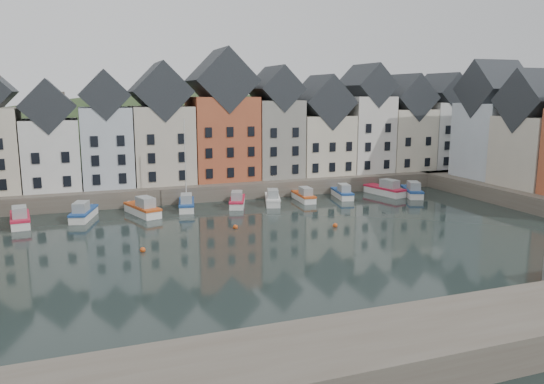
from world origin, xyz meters
TOP-DOWN VIEW (x-y plane):
  - ground at (0.00, 0.00)m, footprint 260.00×260.00m
  - far_quay at (0.00, 30.00)m, footprint 90.00×16.00m
  - near_wall at (-10.00, -22.00)m, footprint 50.00×6.00m
  - hillside at (0.02, 56.00)m, footprint 153.60×70.40m
  - far_terrace at (3.21, 28.00)m, footprint 72.37×8.16m
  - right_terrace at (36.00, 8.07)m, footprint 8.30×24.25m
  - mooring_buoys at (-4.00, 5.33)m, footprint 20.50×5.50m
  - boat_a at (-25.05, 17.18)m, footprint 2.50×6.26m
  - boat_b at (-18.72, 17.82)m, footprint 3.37×6.18m
  - boat_c at (-12.22, 17.53)m, footprint 3.76×6.62m
  - boat_d at (-6.97, 18.72)m, footprint 2.88×5.98m
  - boat_e at (-0.69, 18.49)m, footprint 3.50×5.87m
  - boat_f at (3.85, 18.15)m, footprint 3.38×5.92m
  - boat_g at (8.38, 18.60)m, footprint 2.06×5.50m
  - boat_h at (14.09, 18.82)m, footprint 2.74×5.75m
  - boat_i at (20.51, 18.47)m, footprint 3.33×6.67m
  - boat_j at (23.45, 16.46)m, footprint 3.93×6.27m

SIDE VIEW (x-z plane):
  - hillside at x=0.02m, z-range -49.96..14.04m
  - ground at x=0.00m, z-range 0.00..0.00m
  - mooring_buoys at x=-4.00m, z-range -0.10..0.40m
  - boat_g at x=8.38m, z-range -0.42..1.65m
  - boat_h at x=14.09m, z-range -0.43..1.69m
  - boat_e at x=-0.69m, z-range -0.44..1.72m
  - boat_f at x=3.85m, z-range -0.44..1.73m
  - boat_b at x=-18.72m, z-range -0.46..1.81m
  - boat_j at x=23.45m, z-range -0.47..1.84m
  - boat_a at x=-25.05m, z-range -0.47..1.87m
  - boat_d at x=-6.97m, z-range -4.77..6.20m
  - boat_c at x=-12.22m, z-range -0.49..1.94m
  - boat_i at x=20.51m, z-range -0.50..1.96m
  - far_quay at x=0.00m, z-range 0.00..2.00m
  - near_wall at x=-10.00m, z-range 0.00..2.00m
  - far_terrace at x=3.21m, z-range -0.01..17.76m
  - right_terrace at x=36.00m, z-range 0.73..17.10m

